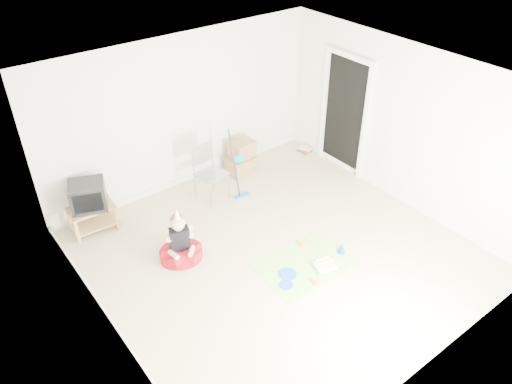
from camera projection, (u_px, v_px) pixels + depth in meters
ground at (278, 253)px, 7.27m from camera, size 5.00×5.00×0.00m
doorway_recess at (345, 115)px, 8.73m from camera, size 0.02×0.90×2.05m
tv_stand at (93, 216)px, 7.58m from camera, size 0.69×0.46×0.42m
crt_tv at (88, 195)px, 7.37m from camera, size 0.63×0.58×0.44m
folding_chair at (211, 174)px, 8.16m from camera, size 0.51×0.49×0.99m
cardboard_boxes at (241, 158)px, 8.94m from camera, size 0.52×0.41×0.60m
floor_mop at (242, 183)px, 8.32m from camera, size 0.29×0.38×1.12m
book_pile at (305, 149)px, 9.72m from camera, size 0.23×0.26×0.08m
seated_woman at (181, 248)px, 7.06m from camera, size 0.78×0.78×0.88m
party_mat at (304, 264)px, 7.07m from camera, size 1.35×1.00×0.01m
birthday_cake at (325, 266)px, 6.98m from camera, size 0.33×0.29×0.14m
blue_plate_near at (288, 274)px, 6.88m from camera, size 0.32×0.32×0.01m
blue_plate_far at (286, 285)px, 6.71m from camera, size 0.23×0.23×0.01m
orange_cup_near at (303, 245)px, 7.35m from camera, size 0.08×0.08×0.08m
orange_cup_far at (317, 282)px, 6.71m from camera, size 0.09×0.09×0.09m
blue_party_hat at (341, 248)px, 7.23m from camera, size 0.13×0.13×0.17m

